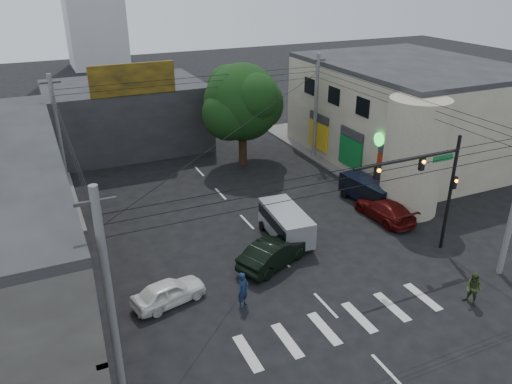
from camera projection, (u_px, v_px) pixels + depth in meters
ground at (297, 275)px, 27.88m from camera, size 160.00×160.00×0.00m
sidewalk_far_right at (368, 139)px, 49.57m from camera, size 16.00×16.00×0.15m
building_right at (407, 113)px, 43.81m from camera, size 14.00×18.00×8.00m
corner_column at (413, 157)px, 33.71m from camera, size 4.00×4.00×8.00m
building_far at (126, 116)px, 46.65m from camera, size 14.00×10.00×6.00m
billboard at (133, 79)px, 40.81m from camera, size 7.00×0.30×2.60m
street_tree at (242, 103)px, 41.21m from camera, size 6.40×6.40×8.70m
traffic_gantry at (431, 179)px, 28.02m from camera, size 7.10×0.35×7.20m
utility_pole_near_left at (110, 300)px, 18.27m from camera, size 0.32×0.32×9.20m
utility_pole_far_left at (60, 139)px, 35.25m from camera, size 0.32×0.32×9.20m
utility_pole_far_right at (316, 107)px, 43.20m from camera, size 0.32×0.32×9.20m
dark_sedan at (274, 253)px, 28.56m from camera, size 5.23×6.05×1.58m
white_compact at (169, 292)px, 25.35m from camera, size 3.28×4.55×1.31m
maroon_sedan at (385, 209)px, 33.81m from camera, size 2.22×5.00×1.43m
silver_minivan at (286, 225)px, 31.16m from camera, size 4.97×2.70×2.01m
navy_van at (368, 192)px, 36.04m from camera, size 4.81×2.66×1.78m
traffic_officer at (243, 290)px, 24.99m from camera, size 1.13×1.11×1.93m
pedestrian_olive at (473, 289)px, 25.15m from camera, size 1.23×1.13×1.81m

